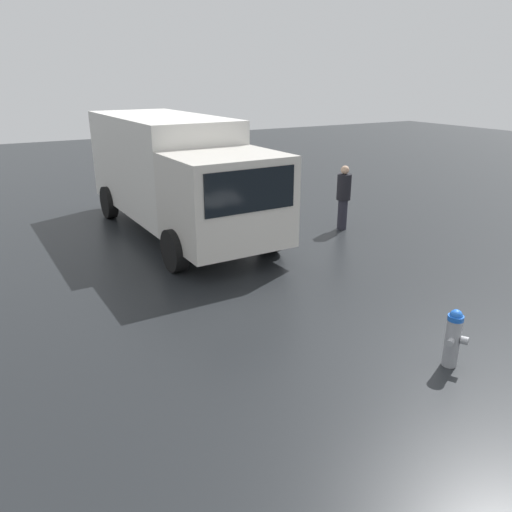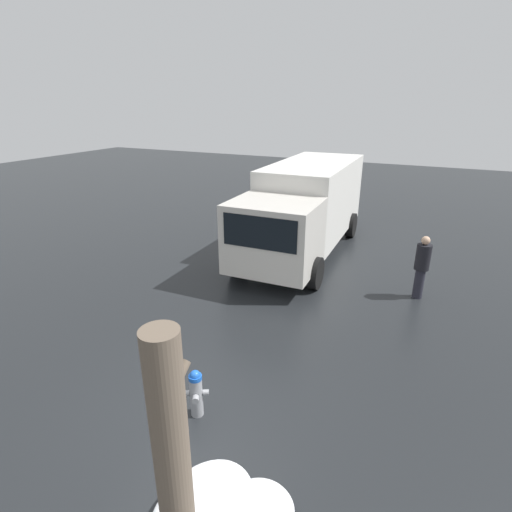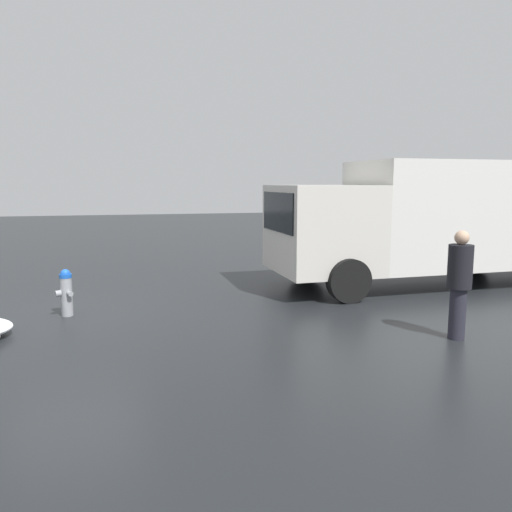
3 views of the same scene
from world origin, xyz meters
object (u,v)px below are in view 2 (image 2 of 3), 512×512
at_px(pedestrian, 422,265).
at_px(delivery_truck, 305,206).
at_px(tree_trunk, 173,461).
at_px(fire_hydrant, 196,393).

bearing_deg(pedestrian, delivery_truck, -151.05).
height_order(tree_trunk, delivery_truck, tree_trunk).
xyz_separation_m(tree_trunk, delivery_truck, (10.05, 2.04, 0.06)).
distance_m(fire_hydrant, delivery_truck, 8.21).
relative_size(delivery_truck, pedestrian, 4.39).
xyz_separation_m(delivery_truck, pedestrian, (-2.05, -3.85, -0.66)).
bearing_deg(tree_trunk, delivery_truck, 11.49).
bearing_deg(pedestrian, fire_hydrant, -58.72).
bearing_deg(fire_hydrant, delivery_truck, 157.59).
bearing_deg(delivery_truck, pedestrian, 150.45).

